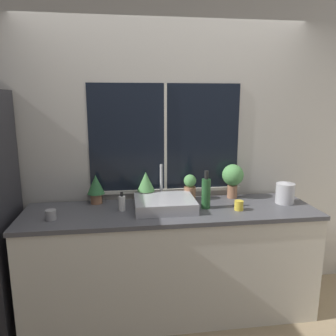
{
  "coord_description": "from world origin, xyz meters",
  "views": [
    {
      "loc": [
        -0.38,
        -2.22,
        1.82
      ],
      "look_at": [
        -0.03,
        0.32,
        1.28
      ],
      "focal_mm": 35.0,
      "sensor_mm": 36.0,
      "label": 1
    }
  ],
  "objects_px": {
    "soap_bottle": "(122,203)",
    "kettle": "(285,193)",
    "potted_plant_center_left": "(146,185)",
    "sink": "(165,203)",
    "mug_yellow": "(239,205)",
    "potted_plant_far_left": "(96,187)",
    "bottle_tall": "(206,193)",
    "mug_grey": "(51,215)",
    "potted_plant_center_right": "(190,187)",
    "potted_plant_far_right": "(233,177)"
  },
  "relations": [
    {
      "from": "soap_bottle",
      "to": "kettle",
      "type": "height_order",
      "value": "kettle"
    },
    {
      "from": "potted_plant_center_left",
      "to": "kettle",
      "type": "xyz_separation_m",
      "value": [
        1.2,
        -0.22,
        -0.05
      ]
    },
    {
      "from": "soap_bottle",
      "to": "potted_plant_center_left",
      "type": "bearing_deg",
      "value": 46.08
    },
    {
      "from": "sink",
      "to": "mug_yellow",
      "type": "xyz_separation_m",
      "value": [
        0.6,
        -0.12,
        -0.01
      ]
    },
    {
      "from": "potted_plant_far_left",
      "to": "kettle",
      "type": "xyz_separation_m",
      "value": [
        1.63,
        -0.22,
        -0.05
      ]
    },
    {
      "from": "potted_plant_center_left",
      "to": "bottle_tall",
      "type": "relative_size",
      "value": 0.83
    },
    {
      "from": "kettle",
      "to": "mug_grey",
      "type": "bearing_deg",
      "value": -175.76
    },
    {
      "from": "sink",
      "to": "bottle_tall",
      "type": "xyz_separation_m",
      "value": [
        0.34,
        -0.03,
        0.09
      ]
    },
    {
      "from": "mug_yellow",
      "to": "potted_plant_center_left",
      "type": "bearing_deg",
      "value": 155.09
    },
    {
      "from": "potted_plant_center_left",
      "to": "potted_plant_center_right",
      "type": "distance_m",
      "value": 0.4
    },
    {
      "from": "potted_plant_center_left",
      "to": "potted_plant_far_right",
      "type": "xyz_separation_m",
      "value": [
        0.79,
        0.0,
        0.05
      ]
    },
    {
      "from": "potted_plant_far_left",
      "to": "potted_plant_center_left",
      "type": "bearing_deg",
      "value": 0.0
    },
    {
      "from": "soap_bottle",
      "to": "sink",
      "type": "bearing_deg",
      "value": -0.82
    },
    {
      "from": "sink",
      "to": "potted_plant_far_left",
      "type": "distance_m",
      "value": 0.62
    },
    {
      "from": "potted_plant_center_left",
      "to": "potted_plant_far_right",
      "type": "distance_m",
      "value": 0.8
    },
    {
      "from": "potted_plant_center_right",
      "to": "mug_grey",
      "type": "distance_m",
      "value": 1.2
    },
    {
      "from": "potted_plant_center_right",
      "to": "soap_bottle",
      "type": "xyz_separation_m",
      "value": [
        -0.61,
        -0.22,
        -0.05
      ]
    },
    {
      "from": "potted_plant_center_left",
      "to": "kettle",
      "type": "distance_m",
      "value": 1.22
    },
    {
      "from": "sink",
      "to": "mug_yellow",
      "type": "height_order",
      "value": "sink"
    },
    {
      "from": "potted_plant_far_left",
      "to": "potted_plant_center_left",
      "type": "height_order",
      "value": "potted_plant_center_left"
    },
    {
      "from": "potted_plant_far_right",
      "to": "mug_yellow",
      "type": "height_order",
      "value": "potted_plant_far_right"
    },
    {
      "from": "sink",
      "to": "potted_plant_center_right",
      "type": "bearing_deg",
      "value": 40.93
    },
    {
      "from": "potted_plant_far_left",
      "to": "soap_bottle",
      "type": "relative_size",
      "value": 1.63
    },
    {
      "from": "potted_plant_center_left",
      "to": "mug_grey",
      "type": "bearing_deg",
      "value": -154.03
    },
    {
      "from": "potted_plant_far_left",
      "to": "potted_plant_far_right",
      "type": "distance_m",
      "value": 1.23
    },
    {
      "from": "sink",
      "to": "kettle",
      "type": "xyz_separation_m",
      "value": [
        1.06,
        0.01,
        0.05
      ]
    },
    {
      "from": "potted_plant_far_right",
      "to": "mug_yellow",
      "type": "xyz_separation_m",
      "value": [
        -0.06,
        -0.34,
        -0.16
      ]
    },
    {
      "from": "potted_plant_far_left",
      "to": "kettle",
      "type": "bearing_deg",
      "value": -7.63
    },
    {
      "from": "potted_plant_far_right",
      "to": "bottle_tall",
      "type": "distance_m",
      "value": 0.41
    },
    {
      "from": "potted_plant_far_right",
      "to": "kettle",
      "type": "height_order",
      "value": "potted_plant_far_right"
    },
    {
      "from": "bottle_tall",
      "to": "mug_yellow",
      "type": "height_order",
      "value": "bottle_tall"
    },
    {
      "from": "potted_plant_far_left",
      "to": "bottle_tall",
      "type": "xyz_separation_m",
      "value": [
        0.91,
        -0.26,
        -0.01
      ]
    },
    {
      "from": "potted_plant_center_right",
      "to": "mug_yellow",
      "type": "xyz_separation_m",
      "value": [
        0.34,
        -0.34,
        -0.08
      ]
    },
    {
      "from": "kettle",
      "to": "potted_plant_far_left",
      "type": "bearing_deg",
      "value": 172.37
    },
    {
      "from": "sink",
      "to": "soap_bottle",
      "type": "bearing_deg",
      "value": 179.18
    },
    {
      "from": "potted_plant_center_right",
      "to": "mug_yellow",
      "type": "bearing_deg",
      "value": -45.18
    },
    {
      "from": "potted_plant_center_right",
      "to": "potted_plant_center_left",
      "type": "bearing_deg",
      "value": 180.0
    },
    {
      "from": "potted_plant_center_right",
      "to": "potted_plant_far_right",
      "type": "xyz_separation_m",
      "value": [
        0.4,
        0.0,
        0.08
      ]
    },
    {
      "from": "sink",
      "to": "potted_plant_far_left",
      "type": "relative_size",
      "value": 1.95
    },
    {
      "from": "potted_plant_center_right",
      "to": "kettle",
      "type": "distance_m",
      "value": 0.83
    },
    {
      "from": "bottle_tall",
      "to": "mug_yellow",
      "type": "relative_size",
      "value": 4.0
    },
    {
      "from": "potted_plant_center_right",
      "to": "mug_grey",
      "type": "bearing_deg",
      "value": -162.38
    },
    {
      "from": "potted_plant_far_right",
      "to": "mug_grey",
      "type": "distance_m",
      "value": 1.59
    },
    {
      "from": "sink",
      "to": "mug_grey",
      "type": "distance_m",
      "value": 0.89
    },
    {
      "from": "potted_plant_center_left",
      "to": "mug_grey",
      "type": "distance_m",
      "value": 0.83
    },
    {
      "from": "potted_plant_far_left",
      "to": "potted_plant_far_right",
      "type": "height_order",
      "value": "potted_plant_far_right"
    },
    {
      "from": "potted_plant_far_left",
      "to": "bottle_tall",
      "type": "height_order",
      "value": "bottle_tall"
    },
    {
      "from": "potted_plant_far_left",
      "to": "sink",
      "type": "bearing_deg",
      "value": -21.51
    },
    {
      "from": "soap_bottle",
      "to": "kettle",
      "type": "distance_m",
      "value": 1.41
    },
    {
      "from": "bottle_tall",
      "to": "potted_plant_center_right",
      "type": "bearing_deg",
      "value": 107.81
    }
  ]
}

